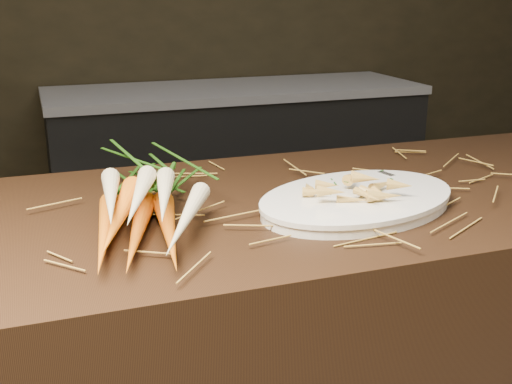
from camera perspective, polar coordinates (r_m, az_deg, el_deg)
main_counter at (r=1.54m, az=9.54°, el=-16.00°), size 2.40×0.70×0.90m
back_counter at (r=3.25m, az=-1.73°, el=2.04°), size 1.82×0.62×0.84m
straw_bedding at (r=1.34m, az=10.52°, el=0.58°), size 1.40×0.60×0.02m
root_veg_bunch at (r=1.20m, az=-9.90°, el=0.65°), size 0.29×0.60×0.11m
serving_platter at (r=1.23m, az=9.00°, el=-0.88°), size 0.48×0.39×0.02m
roasted_veg_heap at (r=1.22m, az=9.08°, el=0.64°), size 0.24×0.20×0.05m
serving_fork at (r=1.32m, az=14.05°, el=0.69°), size 0.05×0.15×0.00m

